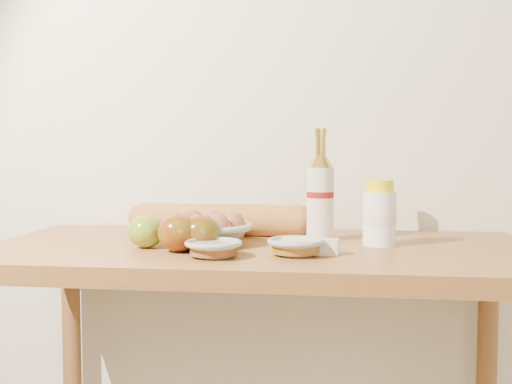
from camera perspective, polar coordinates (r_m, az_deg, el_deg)
back_wall at (r=1.74m, az=1.62°, el=10.04°), size 3.50×0.02×2.60m
table at (r=1.45m, az=0.16°, el=-9.58°), size 1.20×0.60×0.90m
bourbon_bottle at (r=1.49m, az=5.73°, el=-0.30°), size 0.08×0.08×0.26m
cream_bottle at (r=1.44m, az=10.93°, el=-2.03°), size 0.10×0.10×0.15m
egg_bowl at (r=1.44m, az=-4.37°, el=-3.45°), size 0.26×0.26×0.07m
baguette at (r=1.58m, az=-3.27°, el=-2.46°), size 0.47×0.09×0.08m
apple_yellowgreen at (r=1.40m, az=-9.73°, el=-3.45°), size 0.08×0.08×0.07m
apple_redgreen_front at (r=1.34m, az=-6.91°, el=-3.61°), size 0.11×0.11×0.08m
apple_redgreen_right at (r=1.34m, az=-4.95°, el=-3.65°), size 0.10×0.10×0.08m
sugar_bowl at (r=1.27m, az=-3.79°, el=-5.02°), size 0.15×0.15×0.03m
syrup_bowl at (r=1.29m, az=3.56°, el=-4.86°), size 0.15×0.15×0.03m
butter_stick at (r=1.31m, az=4.86°, el=-4.83°), size 0.12×0.04×0.03m
apple_extra at (r=1.35m, az=-5.08°, el=-3.59°), size 0.10×0.10×0.08m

